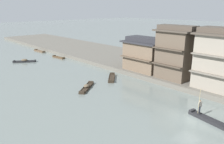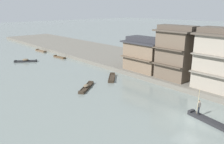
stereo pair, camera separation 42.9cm
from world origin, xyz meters
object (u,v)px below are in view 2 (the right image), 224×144
object	(u,v)px
boatman_person	(199,105)
house_waterfront_second	(175,53)
boat_moored_third	(112,78)
boat_moored_far	(60,57)
boat_foreground_poled	(207,120)
boat_midriver_drifting	(26,61)
boat_moored_nearest	(41,51)
house_waterfront_nearest	(223,59)
house_waterfront_tall	(146,54)
boat_moored_second	(86,87)

from	to	relation	value
boatman_person	house_waterfront_second	bearing A→B (deg)	45.63
boat_moored_third	boat_moored_far	size ratio (longest dim) A/B	0.93
boat_foreground_poled	boat_midriver_drifting	size ratio (longest dim) A/B	1.02
boat_moored_nearest	house_waterfront_nearest	distance (m)	49.01
boat_moored_third	house_waterfront_tall	bearing A→B (deg)	-13.55
boat_foreground_poled	house_waterfront_second	bearing A→B (deg)	48.74
boat_foreground_poled	boat_moored_second	bearing A→B (deg)	102.32
boatman_person	boat_moored_nearest	bearing A→B (deg)	85.27
boat_moored_far	house_waterfront_second	distance (m)	30.77
boatman_person	house_waterfront_tall	distance (m)	18.14
boat_foreground_poled	boatman_person	distance (m)	1.84
boat_foreground_poled	boat_moored_far	bearing A→B (deg)	84.17
boatman_person	boat_moored_third	bearing A→B (deg)	82.95
boat_moored_third	boat_moored_far	distance (m)	21.74
boatman_person	boat_moored_third	xyz separation A→B (m)	(2.12, 17.12, -1.31)
boat_moored_third	boat_midriver_drifting	size ratio (longest dim) A/B	0.83
boatman_person	boat_moored_far	bearing A→B (deg)	84.29
boat_foreground_poled	boat_moored_far	world-z (taller)	boat_foreground_poled
boat_midriver_drifting	house_waterfront_tall	distance (m)	28.55
house_waterfront_nearest	house_waterfront_tall	bearing A→B (deg)	90.54
boat_moored_far	house_waterfront_second	bearing A→B (deg)	-81.08
boat_midriver_drifting	house_waterfront_nearest	bearing A→B (deg)	-70.51
boat_midriver_drifting	house_waterfront_second	size ratio (longest dim) A/B	0.55
boat_foreground_poled	boat_moored_far	xyz separation A→B (m)	(4.09, 40.04, -0.00)
boat_moored_far	house_waterfront_second	xyz separation A→B (m)	(4.71, -30.01, 4.94)
house_waterfront_nearest	house_waterfront_tall	xyz separation A→B (m)	(-0.13, 13.75, -1.30)
boat_moored_second	boatman_person	bearing A→B (deg)	-76.06
boat_midriver_drifting	house_waterfront_second	xyz separation A→B (m)	(12.78, -31.48, 4.83)
boatman_person	boat_moored_nearest	distance (m)	50.27
boat_moored_far	house_waterfront_tall	size ratio (longest dim) A/B	0.54
boatman_person	boat_moored_far	size ratio (longest dim) A/B	0.71
boat_foreground_poled	boat_moored_second	xyz separation A→B (m)	(-3.83, 17.52, 0.07)
boat_moored_second	boat_moored_third	size ratio (longest dim) A/B	1.15
house_waterfront_tall	house_waterfront_nearest	bearing A→B (deg)	-89.46
boat_midriver_drifting	boat_moored_second	bearing A→B (deg)	-89.64
boat_moored_far	boat_midriver_drifting	size ratio (longest dim) A/B	0.90
boatman_person	boat_moored_second	world-z (taller)	boatman_person
boat_moored_second	house_waterfront_nearest	world-z (taller)	house_waterfront_nearest
boatman_person	boat_moored_far	world-z (taller)	boatman_person
boat_moored_nearest	boat_moored_third	bearing A→B (deg)	-93.52
boatman_person	boat_midriver_drifting	size ratio (longest dim) A/B	0.64
boatman_person	house_waterfront_nearest	distance (m)	10.27
house_waterfront_nearest	house_waterfront_second	size ratio (longest dim) A/B	1.00
boat_foreground_poled	boat_moored_third	bearing A→B (deg)	82.78
boat_foreground_poled	boat_moored_third	size ratio (longest dim) A/B	1.22
house_waterfront_second	house_waterfront_tall	xyz separation A→B (m)	(0.77, 6.60, -1.32)
boat_moored_far	boatman_person	bearing A→B (deg)	-95.71
boat_foreground_poled	boat_midriver_drifting	distance (m)	41.70
boat_moored_second	boat_midriver_drifting	xyz separation A→B (m)	(-0.15, 23.99, 0.03)
boatman_person	boat_moored_far	xyz separation A→B (m)	(3.88, 38.79, -1.34)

